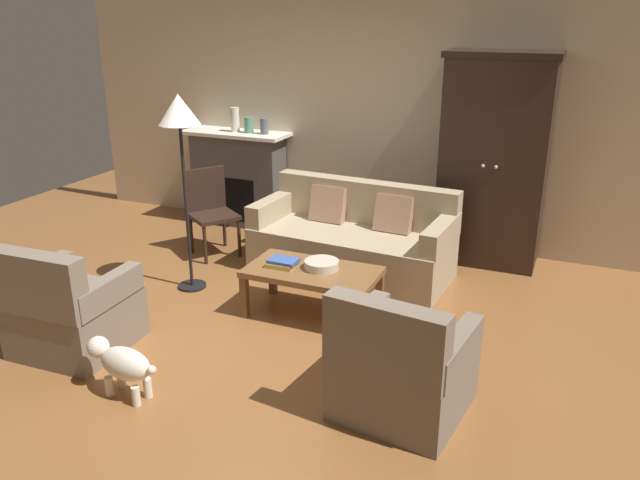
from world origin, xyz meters
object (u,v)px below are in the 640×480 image
Objects in this scene: coffee_table at (312,275)px; mantel_vase_cream at (235,120)px; fireplace at (238,177)px; armchair_near_left at (70,312)px; mantel_vase_slate at (264,126)px; fruit_bowl at (322,265)px; couch at (354,241)px; armchair_near_right at (401,369)px; mantel_vase_jade at (249,125)px; side_chair_wooden at (210,206)px; book_stack at (282,263)px; floor_lamp at (180,122)px; armoire at (494,161)px; dog at (122,363)px.

coffee_table is 2.77m from mantel_vase_cream.
fireplace is 3.18m from armchair_near_left.
fruit_bowl is at bearing -51.16° from mantel_vase_slate.
couch is 2.33m from armchair_near_right.
mantel_vase_jade is at bearing 180.00° from mantel_vase_slate.
fireplace is at bearing 135.03° from fruit_bowl.
couch reaches higher than coffee_table.
couch is at bearing 3.36° from side_chair_wooden.
couch is 1.88m from mantel_vase_slate.
coffee_table is at bearing 40.60° from armchair_near_left.
book_stack is 1.65m from side_chair_wooden.
floor_lamp reaches higher than mantel_vase_cream.
fireplace is 0.69m from mantel_vase_cream.
fireplace is at bearing 102.71° from side_chair_wooden.
couch is at bearing 90.56° from coffee_table.
mantel_vase_jade is at bearing 178.76° from armoire.
dog is at bearing -162.92° from armchair_near_right.
armchair_near_left is at bearing -134.89° from book_stack.
mantel_vase_cream is (-1.79, 0.87, 0.94)m from couch.
armoire is at bearing 58.03° from coffee_table.
couch is 6.81× the size of fruit_bowl.
armchair_near_left is at bearing -97.65° from floor_lamp.
armchair_near_left is (0.18, -3.14, -0.89)m from mantel_vase_jade.
coffee_table is 4.25× the size of book_stack.
mantel_vase_slate is at bearing 94.84° from floor_lamp.
coffee_table is 3.81× the size of fruit_bowl.
armoire is 1.17× the size of floor_lamp.
floor_lamp is (-1.33, 0.03, 1.09)m from fruit_bowl.
mantel_vase_slate reaches higher than fruit_bowl.
mantel_vase_slate is at bearing 89.57° from armchair_near_left.
mantel_vase_jade is at bearing 0.00° from mantel_vase_cream.
floor_lamp is 3.12× the size of dog.
fruit_bowl is 2.75m from mantel_vase_cream.
armoire is at bearing 88.47° from armchair_near_right.
side_chair_wooden is at bearing 109.57° from dog.
armchair_near_left is 0.84m from dog.
mantel_vase_cream reaches higher than mantel_vase_slate.
side_chair_wooden is (-1.65, 0.89, 0.06)m from fruit_bowl.
fruit_bowl is 1.62× the size of mantel_vase_jade.
mantel_vase_cream reaches higher than couch.
coffee_table is at bearing -121.97° from armoire.
side_chair_wooden is at bearing 149.48° from coffee_table.
side_chair_wooden is 2.68m from dog.
floor_lamp reaches higher than fruit_bowl.
dog is (1.12, -3.48, -1.01)m from mantel_vase_cream.
couch is at bearing 36.93° from floor_lamp.
armoire reaches higher than couch.
dog is at bearing -104.59° from couch.
side_chair_wooden is (0.04, -0.96, -0.70)m from mantel_vase_jade.
book_stack is at bearing -54.82° from mantel_vase_jade.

